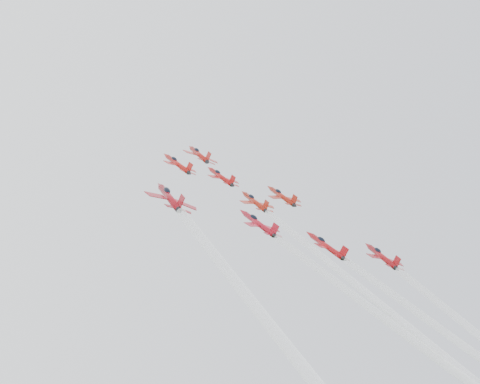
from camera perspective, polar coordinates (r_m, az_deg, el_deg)
jet_lead at (r=171.09m, az=-3.54°, el=3.25°), size 10.16×12.23×10.07m
jet_row2_left at (r=149.37m, az=-5.36°, el=2.43°), size 8.88×10.69×8.80m
jet_row2_center at (r=155.02m, az=-1.64°, el=1.34°), size 8.68×10.45×8.60m
jet_row2_right at (r=163.05m, az=3.59°, el=-0.34°), size 9.53×11.48×9.45m
jet_center at (r=114.29m, az=11.67°, el=-9.02°), size 8.62×73.24×60.71m
jet_rear_farleft at (r=81.51m, az=7.97°, el=-14.11°), size 10.32×87.67×72.68m
jet_rear_left at (r=98.20m, az=14.28°, el=-13.04°), size 8.79×74.68×61.91m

